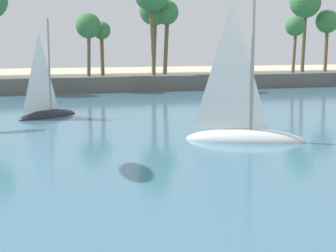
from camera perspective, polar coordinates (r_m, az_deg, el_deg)
The scene contains 4 objects.
sea at distance 54.64m, azimuth -14.71°, elevation 2.96°, with size 220.00×92.21×0.06m, color teal.
palm_headland at distance 60.51m, azimuth -15.87°, elevation 7.26°, with size 106.56×6.73×13.35m.
sailboat_near_shore at distance 39.15m, azimuth -13.08°, elevation 1.95°, with size 5.18×4.39×7.63m.
sailboat_mid_bay at distance 28.86m, azimuth 8.09°, elevation 0.10°, with size 6.63×4.74×9.39m.
Camera 1 is at (-3.89, -2.00, 5.13)m, focal length 55.98 mm.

